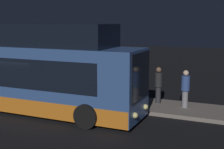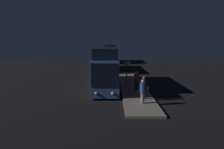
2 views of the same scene
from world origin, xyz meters
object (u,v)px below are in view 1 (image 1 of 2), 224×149
at_px(bus_lead, 24,72).
at_px(passenger_with_bags, 96,80).
at_px(passenger_waiting, 185,87).
at_px(sign_post, 57,67).
at_px(passenger_boarding, 158,84).
at_px(suitcase, 85,93).

relative_size(bus_lead, passenger_with_bags, 6.53).
distance_m(bus_lead, passenger_waiting, 7.75).
bearing_deg(sign_post, passenger_waiting, 6.74).
relative_size(passenger_boarding, sign_post, 0.70).
relative_size(passenger_waiting, passenger_with_bags, 1.01).
bearing_deg(suitcase, passenger_with_bags, 48.25).
relative_size(bus_lead, passenger_boarding, 6.40).
bearing_deg(passenger_with_bags, suitcase, -153.09).
height_order(bus_lead, passenger_boarding, bus_lead).
bearing_deg(sign_post, passenger_boarding, 11.62).
xyz_separation_m(passenger_boarding, passenger_with_bags, (-3.36, -0.26, -0.04)).
bearing_deg(bus_lead, passenger_boarding, 28.99).
distance_m(bus_lead, suitcase, 3.41).
bearing_deg(suitcase, bus_lead, -128.82).
bearing_deg(sign_post, passenger_with_bags, 23.28).
bearing_deg(passenger_waiting, sign_post, -36.33).
distance_m(bus_lead, sign_post, 2.16).
distance_m(suitcase, sign_post, 2.01).
distance_m(passenger_waiting, suitcase, 5.26).
relative_size(bus_lead, sign_post, 4.45).
bearing_deg(passenger_boarding, passenger_with_bags, 178.29).
xyz_separation_m(passenger_boarding, suitcase, (-3.80, -0.76, -0.69)).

